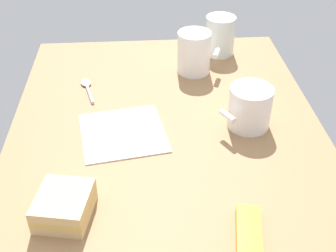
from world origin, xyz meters
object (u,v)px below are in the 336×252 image
object	(u,v)px
coffee_mug_milky	(194,52)
coffee_mug_black	(250,107)
glass_of_milk	(220,38)
snack_bar	(249,243)
paper_napkin	(123,133)
spoon	(87,87)
sandwich_main	(64,206)

from	to	relation	value
coffee_mug_milky	coffee_mug_black	bearing A→B (deg)	-160.09
coffee_mug_black	glass_of_milk	bearing A→B (deg)	1.09
coffee_mug_black	glass_of_milk	world-z (taller)	glass_of_milk
snack_bar	paper_napkin	distance (cm)	35.31
coffee_mug_black	spoon	distance (cm)	38.35
snack_bar	sandwich_main	bearing A→B (deg)	83.71
paper_napkin	glass_of_milk	bearing A→B (deg)	-36.55
spoon	coffee_mug_black	bearing A→B (deg)	-116.68
sandwich_main	paper_napkin	bearing A→B (deg)	-22.79
coffee_mug_black	glass_of_milk	xyz separation A→B (cm)	(32.62, 0.62, -0.12)
coffee_mug_milky	paper_napkin	bearing A→B (deg)	144.91
snack_bar	coffee_mug_milky	bearing A→B (deg)	12.54
coffee_mug_black	spoon	size ratio (longest dim) A/B	0.99
sandwich_main	spoon	size ratio (longest dim) A/B	0.96
coffee_mug_milky	snack_bar	bearing A→B (deg)	-178.03
coffee_mug_black	snack_bar	size ratio (longest dim) A/B	0.80
sandwich_main	paper_napkin	distance (cm)	23.18
glass_of_milk	paper_napkin	world-z (taller)	glass_of_milk
sandwich_main	snack_bar	world-z (taller)	sandwich_main
paper_napkin	coffee_mug_milky	bearing A→B (deg)	-35.09
coffee_mug_black	coffee_mug_milky	xyz separation A→B (cm)	(23.33, 8.45, 0.76)
sandwich_main	spoon	bearing A→B (deg)	-0.66
sandwich_main	glass_of_milk	bearing A→B (deg)	-31.67
coffee_mug_black	sandwich_main	xyz separation A→B (cm)	(-22.35, 34.53, -2.30)
sandwich_main	paper_napkin	xyz separation A→B (cm)	(21.28, -8.94, -2.05)
snack_bar	paper_napkin	xyz separation A→B (cm)	(29.75, 19.00, -0.85)
coffee_mug_black	coffee_mug_milky	distance (cm)	24.82
coffee_mug_black	glass_of_milk	distance (cm)	32.63
glass_of_milk	coffee_mug_black	bearing A→B (deg)	-178.91
paper_napkin	coffee_mug_black	bearing A→B (deg)	-87.62
spoon	coffee_mug_milky	bearing A→B (deg)	-76.38
coffee_mug_milky	sandwich_main	size ratio (longest dim) A/B	0.97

